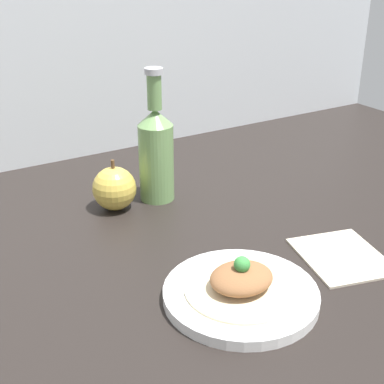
% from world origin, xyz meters
% --- Properties ---
extents(ground_plane, '(1.80, 1.10, 0.04)m').
position_xyz_m(ground_plane, '(0.00, 0.00, -0.02)').
color(ground_plane, black).
extents(plate, '(0.23, 0.23, 0.02)m').
position_xyz_m(plate, '(-0.08, -0.17, 0.01)').
color(plate, white).
rests_on(plate, ground_plane).
extents(plated_food, '(0.17, 0.17, 0.06)m').
position_xyz_m(plated_food, '(-0.08, -0.17, 0.03)').
color(plated_food, beige).
rests_on(plated_food, plate).
extents(cider_bottle, '(0.07, 0.07, 0.27)m').
position_xyz_m(cider_bottle, '(-0.02, 0.21, 0.10)').
color(cider_bottle, '#729E5B').
rests_on(cider_bottle, ground_plane).
extents(apple, '(0.09, 0.09, 0.10)m').
position_xyz_m(apple, '(-0.12, 0.21, 0.04)').
color(apple, gold).
rests_on(apple, ground_plane).
extents(napkin, '(0.17, 0.18, 0.01)m').
position_xyz_m(napkin, '(0.14, -0.16, 0.00)').
color(napkin, beige).
rests_on(napkin, ground_plane).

